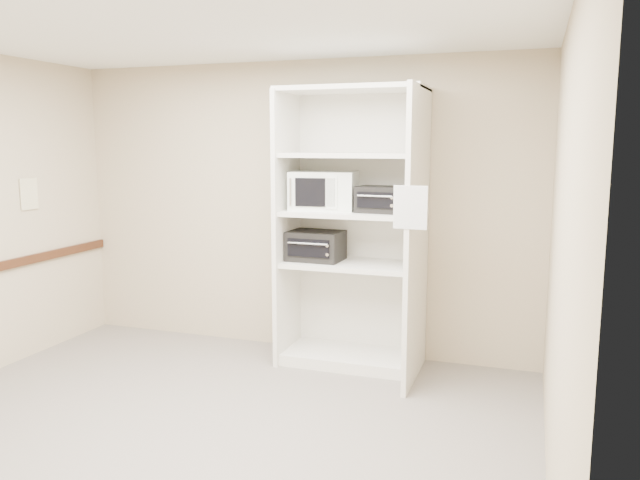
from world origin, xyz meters
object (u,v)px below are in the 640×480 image
(shelving_unit, at_px, (357,239))
(microwave, at_px, (324,191))
(toaster_oven_upper, at_px, (381,199))
(toaster_oven_lower, at_px, (316,246))

(shelving_unit, xyz_separation_m, microwave, (-0.31, 0.05, 0.41))
(toaster_oven_upper, height_order, toaster_oven_lower, toaster_oven_upper)
(shelving_unit, height_order, toaster_oven_lower, shelving_unit)
(toaster_oven_lower, bearing_deg, shelving_unit, 1.91)
(shelving_unit, distance_m, toaster_oven_lower, 0.39)
(microwave, bearing_deg, shelving_unit, -14.99)
(shelving_unit, bearing_deg, microwave, 171.52)
(microwave, height_order, toaster_oven_upper, microwave)
(toaster_oven_upper, xyz_separation_m, toaster_oven_lower, (-0.59, 0.01, -0.43))
(toaster_oven_lower, bearing_deg, microwave, 38.77)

